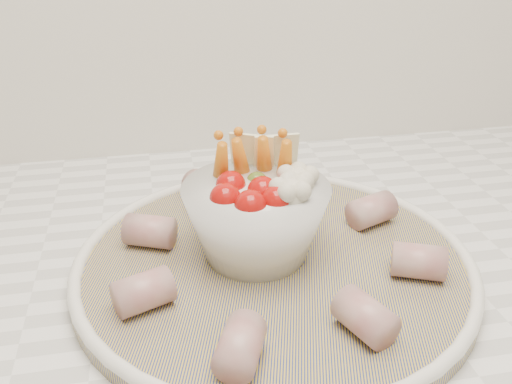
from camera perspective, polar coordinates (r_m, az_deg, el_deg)
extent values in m
cube|color=white|center=(0.62, 17.59, -6.69)|extent=(2.04, 0.62, 0.04)
cylinder|color=navy|center=(0.54, 1.80, -7.39)|extent=(0.46, 0.46, 0.01)
torus|color=white|center=(0.54, 1.81, -6.73)|extent=(0.37, 0.37, 0.01)
sphere|color=#A60E0A|center=(0.49, -3.09, -0.65)|extent=(0.03, 0.03, 0.03)
sphere|color=#A60E0A|center=(0.48, -0.57, -1.38)|extent=(0.03, 0.03, 0.03)
sphere|color=#A60E0A|center=(0.49, 2.10, -0.87)|extent=(0.03, 0.03, 0.03)
sphere|color=#A60E0A|center=(0.51, -2.54, 0.64)|extent=(0.03, 0.03, 0.03)
sphere|color=#A60E0A|center=(0.50, 0.66, 0.06)|extent=(0.03, 0.03, 0.03)
sphere|color=#A60E0A|center=(0.51, 3.04, 0.15)|extent=(0.03, 0.03, 0.03)
sphere|color=#4E6A23|center=(0.53, 0.09, 0.96)|extent=(0.02, 0.02, 0.02)
cone|color=#CA6813|center=(0.53, -1.52, 2.77)|extent=(0.04, 0.04, 0.06)
cone|color=#CA6813|center=(0.54, 0.82, 2.99)|extent=(0.03, 0.04, 0.06)
cone|color=#CA6813|center=(0.53, 2.91, 2.60)|extent=(0.02, 0.04, 0.06)
cone|color=#CA6813|center=(0.53, -3.51, 2.34)|extent=(0.02, 0.04, 0.06)
sphere|color=beige|center=(0.51, 4.17, 0.76)|extent=(0.03, 0.03, 0.03)
sphere|color=beige|center=(0.49, 3.53, -0.40)|extent=(0.03, 0.03, 0.03)
cube|color=#F4F1BE|center=(0.55, -0.35, 3.64)|extent=(0.04, 0.03, 0.05)
cube|color=#F4F1BE|center=(0.55, 1.99, 3.60)|extent=(0.04, 0.01, 0.05)
cylinder|color=#A0494A|center=(0.60, 11.48, -1.80)|extent=(0.05, 0.05, 0.03)
cylinder|color=#A0494A|center=(0.64, 3.90, 0.77)|extent=(0.05, 0.05, 0.03)
cylinder|color=#A0494A|center=(0.63, -5.29, 0.30)|extent=(0.05, 0.05, 0.03)
cylinder|color=#A0494A|center=(0.56, -10.57, -3.86)|extent=(0.05, 0.05, 0.03)
cylinder|color=#A0494A|center=(0.48, -11.19, -9.76)|extent=(0.05, 0.05, 0.03)
cylinder|color=#A0494A|center=(0.42, -1.60, -15.16)|extent=(0.05, 0.05, 0.03)
cylinder|color=#A0494A|center=(0.45, 10.86, -12.15)|extent=(0.05, 0.05, 0.03)
cylinder|color=#A0494A|center=(0.53, 15.96, -6.67)|extent=(0.05, 0.05, 0.03)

